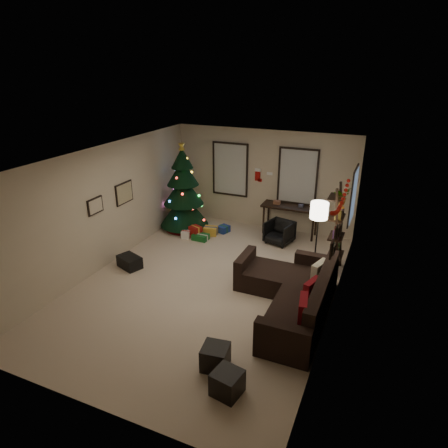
{
  "coord_description": "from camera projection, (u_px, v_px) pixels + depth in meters",
  "views": [
    {
      "loc": [
        3.17,
        -6.49,
        4.3
      ],
      "look_at": [
        0.1,
        0.6,
        1.15
      ],
      "focal_mm": 31.83,
      "sensor_mm": 36.0,
      "label": 1
    }
  ],
  "objects": [
    {
      "name": "pillow_red_a",
      "position": [
        303.0,
        312.0,
        6.28
      ],
      "size": [
        0.2,
        0.49,
        0.47
      ],
      "primitive_type": "cube",
      "rotation": [
        0.0,
        0.0,
        0.16
      ],
      "color": "maroon",
      "rests_on": "sofa"
    },
    {
      "name": "wall_back",
      "position": [
        263.0,
        180.0,
        10.77
      ],
      "size": [
        5.0,
        0.0,
        5.0
      ],
      "primitive_type": "plane",
      "rotation": [
        1.57,
        0.0,
        0.0
      ],
      "color": "#C7B597",
      "rests_on": "floor"
    },
    {
      "name": "stocking_right",
      "position": [
        270.0,
        178.0,
        10.7
      ],
      "size": [
        0.2,
        0.05,
        0.36
      ],
      "color": "#990F0C",
      "rests_on": "wall_back"
    },
    {
      "name": "art_map",
      "position": [
        124.0,
        193.0,
        9.24
      ],
      "size": [
        0.04,
        0.6,
        0.5
      ],
      "color": "black",
      "rests_on": "wall_left"
    },
    {
      "name": "wall_front",
      "position": [
        83.0,
        324.0,
        4.82
      ],
      "size": [
        5.0,
        0.0,
        5.0
      ],
      "primitive_type": "plane",
      "rotation": [
        -1.57,
        0.0,
        0.0
      ],
      "color": "#C7B597",
      "rests_on": "floor"
    },
    {
      "name": "wall_right",
      "position": [
        337.0,
        246.0,
        6.87
      ],
      "size": [
        0.0,
        7.0,
        7.0
      ],
      "primitive_type": "plane",
      "rotation": [
        1.57,
        0.0,
        -1.57
      ],
      "color": "#C7B597",
      "rests_on": "floor"
    },
    {
      "name": "sofa",
      "position": [
        293.0,
        295.0,
        7.38
      ],
      "size": [
        1.9,
        2.76,
        0.87
      ],
      "color": "black",
      "rests_on": "floor"
    },
    {
      "name": "desk",
      "position": [
        290.0,
        209.0,
        10.45
      ],
      "size": [
        1.5,
        0.54,
        0.81
      ],
      "color": "black",
      "rests_on": "floor"
    },
    {
      "name": "ottoman_far",
      "position": [
        227.0,
        383.0,
        5.5
      ],
      "size": [
        0.44,
        0.44,
        0.36
      ],
      "primitive_type": "cube",
      "rotation": [
        0.0,
        0.0,
        -0.18
      ],
      "color": "black",
      "rests_on": "floor"
    },
    {
      "name": "ceiling",
      "position": [
        206.0,
        156.0,
        7.28
      ],
      "size": [
        7.0,
        7.0,
        0.0
      ],
      "primitive_type": "plane",
      "rotation": [
        3.14,
        0.0,
        0.0
      ],
      "color": "white",
      "rests_on": "floor"
    },
    {
      "name": "window_back_right",
      "position": [
        298.0,
        176.0,
        10.32
      ],
      "size": [
        1.05,
        0.06,
        1.5
      ],
      "color": "#728CB2",
      "rests_on": "wall_back"
    },
    {
      "name": "art_abstract",
      "position": [
        95.0,
        206.0,
        8.39
      ],
      "size": [
        0.04,
        0.45,
        0.35
      ],
      "color": "black",
      "rests_on": "wall_left"
    },
    {
      "name": "wall_left",
      "position": [
        105.0,
        207.0,
        8.71
      ],
      "size": [
        0.0,
        7.0,
        7.0
      ],
      "primitive_type": "plane",
      "rotation": [
        1.57,
        0.0,
        1.57
      ],
      "color": "#C7B597",
      "rests_on": "floor"
    },
    {
      "name": "gallery",
      "position": [
        337.0,
        236.0,
        6.73
      ],
      "size": [
        0.03,
        1.25,
        0.54
      ],
      "color": "black",
      "rests_on": "wall_right"
    },
    {
      "name": "window_right_wall",
      "position": [
        354.0,
        196.0,
        8.99
      ],
      "size": [
        0.06,
        0.9,
        1.3
      ],
      "color": "#728CB2",
      "rests_on": "wall_right"
    },
    {
      "name": "presents",
      "position": [
        196.0,
        230.0,
        10.67
      ],
      "size": [
        1.5,
        1.01,
        0.3
      ],
      "rotation": [
        0.0,
        0.0,
        -0.27
      ],
      "color": "#14591E",
      "rests_on": "floor"
    },
    {
      "name": "stocking_left",
      "position": [
        258.0,
        175.0,
        10.76
      ],
      "size": [
        0.2,
        0.05,
        0.36
      ],
      "color": "#990F0C",
      "rests_on": "wall_back"
    },
    {
      "name": "desk_chair",
      "position": [
        279.0,
        232.0,
        10.09
      ],
      "size": [
        0.69,
        0.67,
        0.59
      ],
      "primitive_type": "imported",
      "rotation": [
        0.0,
        0.0,
        -0.26
      ],
      "color": "black",
      "rests_on": "floor"
    },
    {
      "name": "garland",
      "position": [
        341.0,
        201.0,
        6.73
      ],
      "size": [
        0.08,
        1.9,
        0.3
      ],
      "primitive_type": null,
      "color": "#A5140C",
      "rests_on": "wall_right"
    },
    {
      "name": "floor_lamp",
      "position": [
        319.0,
        216.0,
        8.04
      ],
      "size": [
        0.36,
        0.36,
        1.7
      ],
      "rotation": [
        0.0,
        0.0,
        0.32
      ],
      "color": "black",
      "rests_on": "floor"
    },
    {
      "name": "ottoman_near",
      "position": [
        215.0,
        357.0,
        5.97
      ],
      "size": [
        0.44,
        0.44,
        0.37
      ],
      "primitive_type": "cube",
      "rotation": [
        0.0,
        0.0,
        0.13
      ],
      "color": "black",
      "rests_on": "floor"
    },
    {
      "name": "christmas_tree",
      "position": [
        183.0,
        193.0,
        10.72
      ],
      "size": [
        1.32,
        1.32,
        2.46
      ],
      "rotation": [
        0.0,
        0.0,
        0.39
      ],
      "color": "black",
      "rests_on": "floor"
    },
    {
      "name": "potted_plant",
      "position": [
        342.0,
        194.0,
        8.14
      ],
      "size": [
        0.56,
        0.57,
        0.48
      ],
      "primitive_type": "imported",
      "rotation": [
        0.0,
        0.0,
        0.95
      ],
      "color": "#4C4C4C",
      "rests_on": "bookshelf"
    },
    {
      "name": "window_back_left",
      "position": [
        230.0,
        169.0,
        11.01
      ],
      "size": [
        1.05,
        0.06,
        1.5
      ],
      "color": "#728CB2",
      "rests_on": "wall_back"
    },
    {
      "name": "floor",
      "position": [
        208.0,
        284.0,
        8.3
      ],
      "size": [
        7.0,
        7.0,
        0.0
      ],
      "primitive_type": "plane",
      "color": "beige",
      "rests_on": "ground"
    },
    {
      "name": "bookshelf",
      "position": [
        338.0,
        231.0,
        8.5
      ],
      "size": [
        0.3,
        0.58,
        1.97
      ],
      "color": "black",
      "rests_on": "floor"
    },
    {
      "name": "pillow_red_b",
      "position": [
        311.0,
        291.0,
        6.85
      ],
      "size": [
        0.23,
        0.44,
        0.42
      ],
      "primitive_type": "cube",
      "rotation": [
        0.0,
        0.0,
        -0.3
      ],
      "color": "maroon",
      "rests_on": "sofa"
    },
    {
      "name": "storage_bin",
      "position": [
        130.0,
        262.0,
        8.94
      ],
      "size": [
        0.63,
        0.53,
        0.27
      ],
      "primitive_type": "cube",
      "rotation": [
        0.0,
        0.0,
        -0.36
      ],
      "color": "black",
      "rests_on": "floor"
    },
    {
      "name": "pillow_cream",
      "position": [
        319.0,
        273.0,
        7.46
      ],
      "size": [
        0.26,
        0.47,
        0.45
      ],
      "primitive_type": "cube",
      "rotation": [
        0.0,
        0.0,
        -0.31
      ],
      "color": "beige",
      "rests_on": "sofa"
    }
  ]
}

